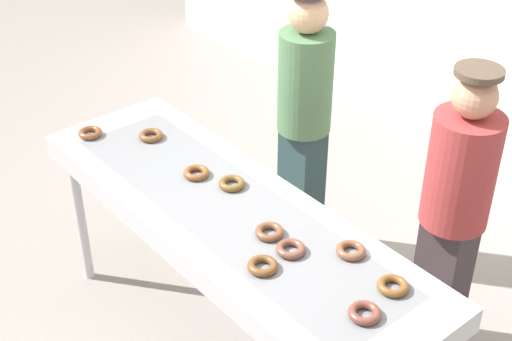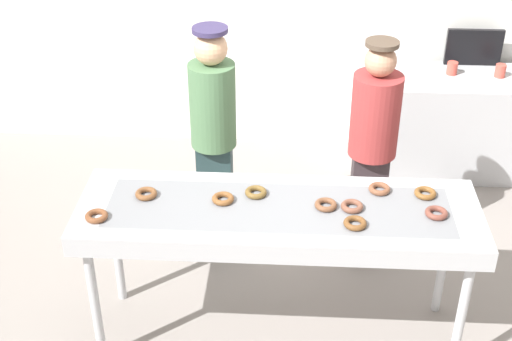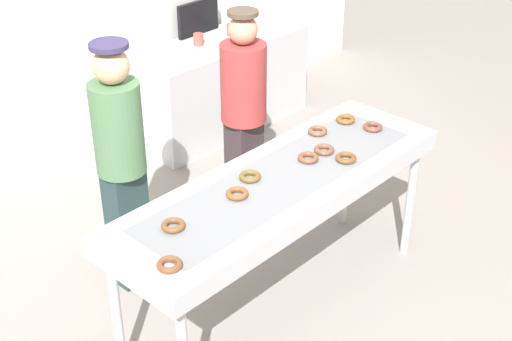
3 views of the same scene
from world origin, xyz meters
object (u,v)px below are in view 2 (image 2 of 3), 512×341
(chocolate_donut_5, at_px, (146,194))
(paper_cup_1, at_px, (500,71))
(chocolate_donut_4, at_px, (256,192))
(chocolate_donut_2, at_px, (355,223))
(menu_display, at_px, (474,47))
(fryer_conveyor, at_px, (278,218))
(worker_baker, at_px, (373,142))
(chocolate_donut_6, at_px, (425,193))
(chocolate_donut_7, at_px, (326,205))
(paper_cup_0, at_px, (452,68))
(chocolate_donut_8, at_px, (379,189))
(chocolate_donut_1, at_px, (97,216))
(worker_assistant, at_px, (214,132))
(chocolate_donut_0, at_px, (352,206))
(prep_counter, at_px, (469,124))
(chocolate_donut_3, at_px, (223,199))
(chocolate_donut_9, at_px, (436,213))

(chocolate_donut_5, xyz_separation_m, paper_cup_1, (2.52, 2.08, -0.07))
(chocolate_donut_4, xyz_separation_m, paper_cup_1, (1.89, 2.03, -0.07))
(chocolate_donut_2, height_order, menu_display, menu_display)
(fryer_conveyor, distance_m, worker_baker, 1.08)
(chocolate_donut_5, relative_size, chocolate_donut_6, 1.00)
(chocolate_donut_7, bearing_deg, paper_cup_0, 63.02)
(chocolate_donut_7, bearing_deg, chocolate_donut_5, 176.94)
(chocolate_donut_5, bearing_deg, menu_display, 44.79)
(chocolate_donut_8, bearing_deg, chocolate_donut_4, -173.91)
(chocolate_donut_5, height_order, worker_baker, worker_baker)
(chocolate_donut_1, xyz_separation_m, chocolate_donut_8, (1.58, 0.36, 0.00))
(chocolate_donut_7, height_order, menu_display, menu_display)
(chocolate_donut_4, bearing_deg, paper_cup_0, 53.84)
(fryer_conveyor, height_order, chocolate_donut_7, chocolate_donut_7)
(chocolate_donut_6, height_order, paper_cup_1, chocolate_donut_6)
(chocolate_donut_8, height_order, worker_baker, worker_baker)
(worker_assistant, height_order, paper_cup_0, worker_assistant)
(chocolate_donut_2, xyz_separation_m, worker_assistant, (-0.89, 1.06, -0.04))
(chocolate_donut_6, xyz_separation_m, menu_display, (0.73, 2.23, 0.03))
(chocolate_donut_0, height_order, chocolate_donut_6, same)
(chocolate_donut_6, relative_size, prep_counter, 0.07)
(chocolate_donut_6, bearing_deg, chocolate_donut_3, -173.99)
(fryer_conveyor, height_order, chocolate_donut_0, chocolate_donut_0)
(fryer_conveyor, xyz_separation_m, chocolate_donut_6, (0.85, 0.17, 0.09))
(worker_assistant, bearing_deg, paper_cup_1, -143.18)
(paper_cup_0, bearing_deg, paper_cup_1, -4.69)
(chocolate_donut_4, height_order, worker_assistant, worker_assistant)
(chocolate_donut_9, bearing_deg, chocolate_donut_6, 99.29)
(chocolate_donut_8, height_order, menu_display, menu_display)
(paper_cup_1, bearing_deg, chocolate_donut_1, -139.96)
(paper_cup_0, bearing_deg, chocolate_donut_7, -116.98)
(chocolate_donut_8, bearing_deg, worker_assistant, 146.06)
(chocolate_donut_5, distance_m, chocolate_donut_7, 1.04)
(chocolate_donut_2, bearing_deg, worker_assistant, 129.97)
(chocolate_donut_9, relative_size, paper_cup_1, 1.21)
(chocolate_donut_3, distance_m, menu_display, 3.02)
(chocolate_donut_7, xyz_separation_m, chocolate_donut_8, (0.32, 0.18, 0.00))
(chocolate_donut_8, height_order, paper_cup_0, chocolate_donut_8)
(fryer_conveyor, height_order, chocolate_donut_8, chocolate_donut_8)
(chocolate_donut_1, distance_m, worker_assistant, 1.20)
(fryer_conveyor, height_order, worker_assistant, worker_assistant)
(chocolate_donut_4, bearing_deg, chocolate_donut_3, -157.30)
(paper_cup_0, height_order, menu_display, menu_display)
(chocolate_donut_8, distance_m, chocolate_donut_9, 0.37)
(prep_counter, relative_size, paper_cup_0, 16.69)
(fryer_conveyor, distance_m, paper_cup_0, 2.57)
(worker_baker, bearing_deg, worker_assistant, -6.38)
(chocolate_donut_1, height_order, chocolate_donut_5, same)
(fryer_conveyor, bearing_deg, chocolate_donut_2, -19.81)
(worker_baker, xyz_separation_m, menu_display, (0.96, 1.50, 0.10))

